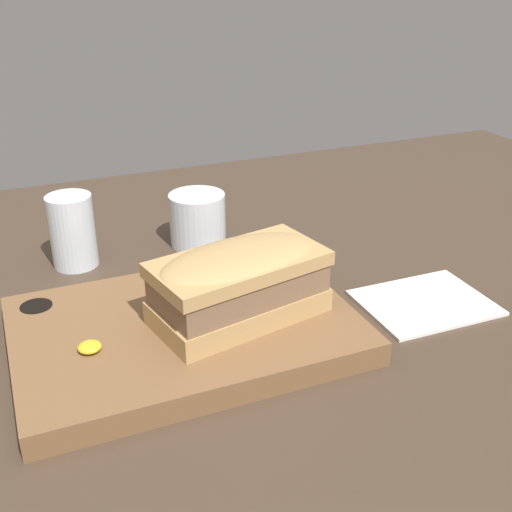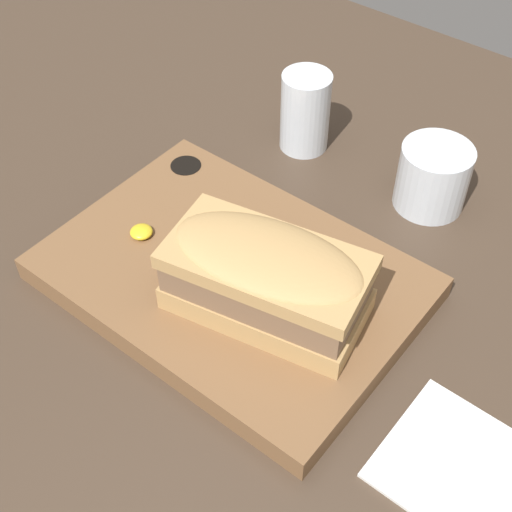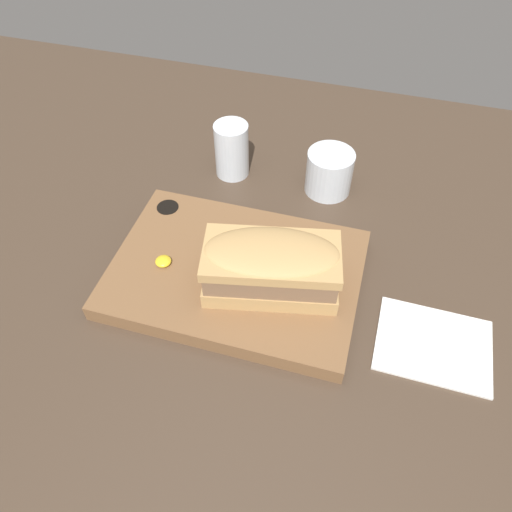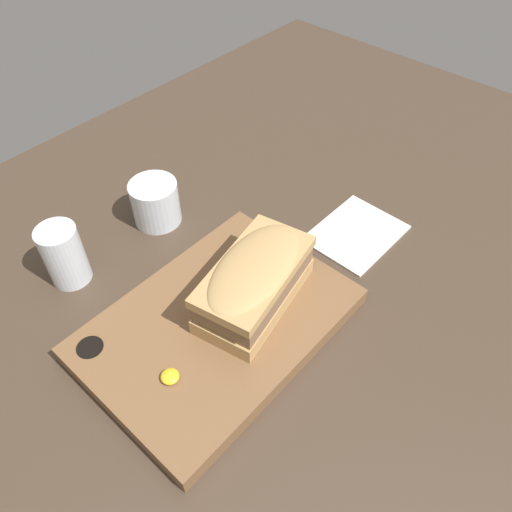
{
  "view_description": "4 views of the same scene",
  "coord_description": "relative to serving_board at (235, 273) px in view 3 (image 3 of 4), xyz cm",
  "views": [
    {
      "loc": [
        -20.84,
        -55.75,
        41.63
      ],
      "look_at": [
        4.12,
        3.41,
        10.61
      ],
      "focal_mm": 45.0,
      "sensor_mm": 36.0,
      "label": 1
    },
    {
      "loc": [
        27.58,
        -33.72,
        58.22
      ],
      "look_at": [
        -0.72,
        1.98,
        10.03
      ],
      "focal_mm": 50.0,
      "sensor_mm": 36.0,
      "label": 2
    },
    {
      "loc": [
        11.23,
        -41.77,
        61.7
      ],
      "look_at": [
        -1.13,
        1.67,
        9.83
      ],
      "focal_mm": 35.0,
      "sensor_mm": 36.0,
      "label": 3
    },
    {
      "loc": [
        -31.58,
        -28.49,
        61.72
      ],
      "look_at": [
        3.73,
        3.14,
        10.66
      ],
      "focal_mm": 35.0,
      "sensor_mm": 36.0,
      "label": 4
    }
  ],
  "objects": [
    {
      "name": "dining_table",
      "position": [
        4.73,
        -2.97,
        -2.38
      ],
      "size": [
        176.86,
        125.65,
        2.0
      ],
      "color": "#423326",
      "rests_on": "ground"
    },
    {
      "name": "serving_board",
      "position": [
        0.0,
        0.0,
        0.0
      ],
      "size": [
        36.71,
        25.86,
        2.81
      ],
      "color": "brown",
      "rests_on": "dining_table"
    },
    {
      "name": "sandwich",
      "position": [
        5.93,
        -1.82,
        5.83
      ],
      "size": [
        20.2,
        13.05,
        8.3
      ],
      "rotation": [
        0.0,
        0.0,
        0.2
      ],
      "color": "tan",
      "rests_on": "serving_board"
    },
    {
      "name": "mustard_dollop",
      "position": [
        -10.52,
        -2.22,
        1.85
      ],
      "size": [
        2.4,
        2.4,
        0.96
      ],
      "color": "gold",
      "rests_on": "serving_board"
    },
    {
      "name": "water_glass",
      "position": [
        -8.12,
        24.02,
        3.0
      ],
      "size": [
        6.09,
        6.09,
        10.08
      ],
      "color": "silver",
      "rests_on": "dining_table"
    },
    {
      "name": "wine_glass",
      "position": [
        9.62,
        24.17,
        2.09
      ],
      "size": [
        8.15,
        8.15,
        7.69
      ],
      "color": "silver",
      "rests_on": "dining_table"
    },
    {
      "name": "napkin",
      "position": [
        29.61,
        -3.78,
        -1.18
      ],
      "size": [
        15.58,
        12.36,
        0.4
      ],
      "rotation": [
        0.0,
        0.0,
        -0.01
      ],
      "color": "white",
      "rests_on": "dining_table"
    }
  ]
}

